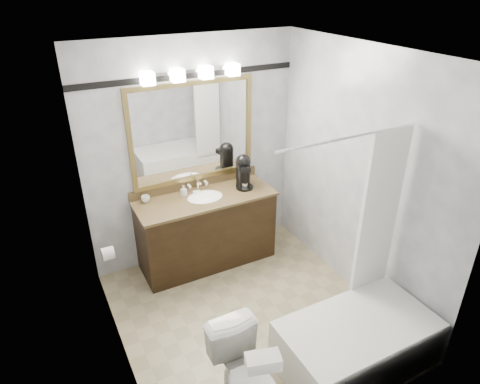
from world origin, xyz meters
name	(u,v)px	position (x,y,z in m)	size (l,w,h in m)	color
room	(250,205)	(0.00, 0.00, 1.25)	(2.42, 2.62, 2.52)	#988A67
vanity	(206,228)	(0.00, 1.02, 0.44)	(1.53, 0.58, 0.97)	black
mirror	(193,133)	(0.00, 1.28, 1.50)	(1.40, 0.04, 1.10)	olive
vanity_light_bar	(192,73)	(0.00, 1.23, 2.13)	(1.02, 0.14, 0.12)	silver
accent_stripe	(189,75)	(0.00, 1.29, 2.10)	(2.40, 0.01, 0.06)	black
bathtub	(357,336)	(0.55, -0.90, 0.28)	(1.30, 0.75, 1.96)	white
tp_roll	(108,253)	(-1.14, 0.66, 0.70)	(0.12, 0.12, 0.11)	white
toilet	(248,381)	(-0.52, -0.92, 0.36)	(0.40, 0.70, 0.72)	white
tissue_box	(263,362)	(-0.52, -1.12, 0.77)	(0.23, 0.13, 0.09)	white
coffee_maker	(243,170)	(0.49, 1.06, 1.05)	(0.20, 0.25, 0.38)	black
cup_left	(146,199)	(-0.60, 1.20, 0.89)	(0.09, 0.09, 0.07)	white
soap_bottle_a	(184,191)	(-0.19, 1.15, 0.91)	(0.05, 0.05, 0.12)	white
soap_bar	(197,192)	(-0.05, 1.13, 0.86)	(0.08, 0.05, 0.03)	beige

